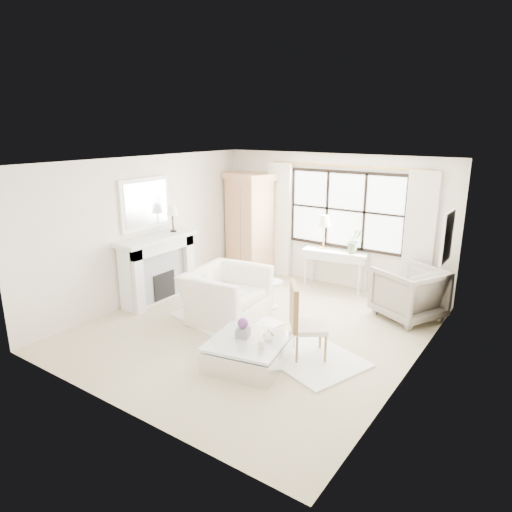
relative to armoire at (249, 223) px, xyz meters
The scene contains 32 objects.
floor 3.25m from the armoire, 52.50° to the right, with size 5.50×5.50×0.00m, color #C5B692.
ceiling 3.42m from the armoire, 52.50° to the right, with size 5.50×5.50×0.00m, color white.
wall_back 1.90m from the armoire, 10.18° to the left, with size 5.00×5.00×0.00m, color white.
wall_front 5.49m from the armoire, 70.26° to the right, with size 5.00×5.00×0.00m, color white.
wall_left 2.51m from the armoire, 104.96° to the right, with size 5.50×5.50×0.00m, color silver.
wall_right 4.98m from the armoire, 29.03° to the right, with size 5.50×5.50×0.00m, color beige.
window_pane 2.23m from the armoire, ahead, with size 2.40×0.02×1.50m, color white.
window_frame 2.22m from the armoire, ahead, with size 2.50×0.04×1.50m, color black, non-canonical shape.
curtain_rod 2.54m from the armoire, ahead, with size 0.04×0.04×3.30m, color #B98640.
curtain_left 0.70m from the armoire, 19.60° to the left, with size 0.55×0.10×2.47m, color white.
curtain_right 3.66m from the armoire, ahead, with size 0.55×0.10×2.47m, color beige.
fireplace 2.50m from the armoire, 99.84° to the right, with size 0.58×1.66×1.26m.
mirror_frame 2.59m from the armoire, 104.29° to the right, with size 0.05×1.15×0.95m, color white.
mirror_glass 2.58m from the armoire, 103.62° to the right, with size 0.02×1.00×0.80m, color silver.
art_frame 4.40m from the armoire, ahead, with size 0.04×0.62×0.82m, color silver.
art_canvas 4.38m from the armoire, ahead, with size 0.01×0.52×0.72m, color #BDAA92.
mantel_lamp 2.08m from the armoire, 100.74° to the right, with size 0.22×0.22×0.51m.
armoire is the anchor object (origin of this frame).
console_table 2.21m from the armoire, ahead, with size 1.35×0.64×0.80m.
console_lamp 1.81m from the armoire, ahead, with size 0.28×0.28×0.69m.
orchid_plant 2.45m from the armoire, ahead, with size 0.27×0.22×0.50m, color #5C7850.
side_table 2.34m from the armoire, 43.50° to the right, with size 0.40×0.40×0.51m.
rug_left 2.95m from the armoire, 63.20° to the right, with size 1.69×1.20×0.03m, color white.
rug_right 4.28m from the armoire, 42.42° to the right, with size 1.51×1.13×0.03m, color white.
club_armchair 2.76m from the armoire, 62.95° to the right, with size 1.33×1.16×0.87m, color white.
wingback_chair 3.88m from the armoire, ahead, with size 0.97×1.00×0.91m, color gray.
french_chair 4.19m from the armoire, 42.74° to the right, with size 0.68×0.67×1.08m.
coffee_table 4.35m from the armoire, 54.71° to the right, with size 1.18×1.18×0.38m.
planter_box 4.20m from the armoire, 55.67° to the right, with size 0.17×0.17×0.13m, color slate.
planter_flowers 4.18m from the armoire, 55.67° to the right, with size 0.15×0.15×0.15m, color #602E74.
pillar_candle 4.57m from the armoire, 52.47° to the right, with size 0.08×0.08×0.12m, color beige.
coffee_vase 4.31m from the armoire, 50.88° to the right, with size 0.16×0.16×0.16m, color white.
Camera 1 is at (3.94, -5.69, 3.22)m, focal length 32.00 mm.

